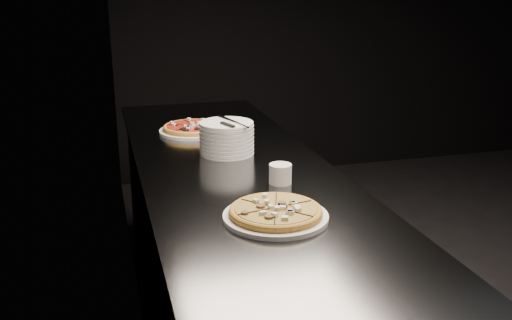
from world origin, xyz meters
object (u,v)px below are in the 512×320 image
object	(u,v)px
pizza_mushroom	(276,213)
cutlery	(229,122)
plate_stack	(227,138)
ramekin	(280,173)
counter	(235,268)
pizza_tomato	(193,129)

from	to	relation	value
pizza_mushroom	cutlery	bearing A→B (deg)	88.32
plate_stack	ramekin	world-z (taller)	plate_stack
counter	cutlery	bearing A→B (deg)	82.74
counter	pizza_tomato	size ratio (longest dim) A/B	6.78
pizza_tomato	cutlery	world-z (taller)	cutlery
pizza_mushroom	ramekin	world-z (taller)	ramekin
cutlery	ramekin	world-z (taller)	cutlery
cutlery	ramekin	size ratio (longest dim) A/B	2.96
pizza_tomato	cutlery	xyz separation A→B (m)	(0.09, -0.40, 0.12)
pizza_tomato	plate_stack	xyz separation A→B (m)	(0.08, -0.38, 0.05)
counter	ramekin	bearing A→B (deg)	-67.31
plate_stack	pizza_tomato	bearing A→B (deg)	101.63
counter	cutlery	world-z (taller)	cutlery
plate_stack	ramekin	distance (m)	0.43
cutlery	pizza_tomato	bearing A→B (deg)	82.23
counter	pizza_mushroom	xyz separation A→B (m)	(-0.00, -0.56, 0.48)
pizza_tomato	counter	bearing A→B (deg)	-82.54
counter	plate_stack	xyz separation A→B (m)	(0.01, 0.15, 0.53)
counter	pizza_mushroom	distance (m)	0.74
pizza_tomato	cutlery	size ratio (longest dim) A/B	1.51
ramekin	pizza_mushroom	bearing A→B (deg)	-110.43
pizza_mushroom	plate_stack	size ratio (longest dim) A/B	1.50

